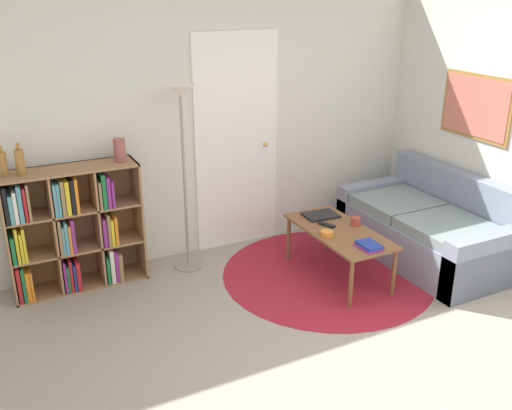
{
  "coord_description": "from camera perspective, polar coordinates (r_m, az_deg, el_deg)",
  "views": [
    {
      "loc": [
        -2.05,
        -2.33,
        2.46
      ],
      "look_at": [
        -0.18,
        1.37,
        0.85
      ],
      "focal_mm": 40.0,
      "sensor_mm": 36.0,
      "label": 1
    }
  ],
  "objects": [
    {
      "name": "bookshelf",
      "position": [
        5.05,
        -18.19,
        -2.35
      ],
      "size": [
        1.11,
        0.34,
        1.07
      ],
      "color": "#936B47",
      "rests_on": "ground_plane"
    },
    {
      "name": "cup",
      "position": [
        5.15,
        9.93,
        -1.63
      ],
      "size": [
        0.08,
        0.08,
        0.07
      ],
      "color": "#A33D33",
      "rests_on": "coffee_table"
    },
    {
      "name": "wall_back",
      "position": [
        5.4,
        -3.74,
        8.63
      ],
      "size": [
        7.2,
        0.11,
        2.6
      ],
      "color": "silver",
      "rests_on": "ground_plane"
    },
    {
      "name": "rug",
      "position": [
        5.25,
        7.15,
        -6.84
      ],
      "size": [
        1.9,
        1.9,
        0.01
      ],
      "color": "maroon",
      "rests_on": "ground_plane"
    },
    {
      "name": "wall_right",
      "position": [
        5.62,
        22.28,
        7.75
      ],
      "size": [
        0.08,
        5.49,
        2.6
      ],
      "color": "silver",
      "rests_on": "ground_plane"
    },
    {
      "name": "bottle_left",
      "position": [
        4.82,
        -23.98,
        3.81
      ],
      "size": [
        0.06,
        0.06,
        0.24
      ],
      "color": "olive",
      "rests_on": "bookshelf"
    },
    {
      "name": "bottle_middle",
      "position": [
        4.8,
        -22.53,
        4.03
      ],
      "size": [
        0.07,
        0.07,
        0.26
      ],
      "color": "olive",
      "rests_on": "bookshelf"
    },
    {
      "name": "book_stack_on_table",
      "position": [
        4.75,
        11.23,
        -4.02
      ],
      "size": [
        0.16,
        0.22,
        0.03
      ],
      "color": "#7F287A",
      "rests_on": "coffee_table"
    },
    {
      "name": "bowl",
      "position": [
        4.91,
        7.12,
        -2.84
      ],
      "size": [
        0.11,
        0.11,
        0.04
      ],
      "color": "orange",
      "rests_on": "coffee_table"
    },
    {
      "name": "couch",
      "position": [
        5.7,
        17.08,
        -2.34
      ],
      "size": [
        0.91,
        1.66,
        0.81
      ],
      "color": "gray",
      "rests_on": "ground_plane"
    },
    {
      "name": "floor_lamp",
      "position": [
        4.91,
        -7.45,
        8.22
      ],
      "size": [
        0.26,
        0.26,
        1.69
      ],
      "color": "gray",
      "rests_on": "ground_plane"
    },
    {
      "name": "vase_on_shelf",
      "position": [
        4.93,
        -13.48,
        5.37
      ],
      "size": [
        0.1,
        0.1,
        0.19
      ],
      "color": "#934C47",
      "rests_on": "bookshelf"
    },
    {
      "name": "coffee_table",
      "position": [
        5.07,
        8.31,
        -2.96
      ],
      "size": [
        0.52,
        1.08,
        0.45
      ],
      "color": "brown",
      "rests_on": "ground_plane"
    },
    {
      "name": "laptop",
      "position": [
        5.32,
        6.49,
        -1.02
      ],
      "size": [
        0.32,
        0.24,
        0.02
      ],
      "color": "black",
      "rests_on": "coffee_table"
    },
    {
      "name": "ground_plane",
      "position": [
        3.97,
        11.9,
        -17.7
      ],
      "size": [
        14.0,
        14.0,
        0.0
      ],
      "primitive_type": "plane",
      "color": "gray"
    },
    {
      "name": "remote",
      "position": [
        5.11,
        7.09,
        -1.98
      ],
      "size": [
        0.1,
        0.16,
        0.02
      ],
      "color": "black",
      "rests_on": "coffee_table"
    }
  ]
}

